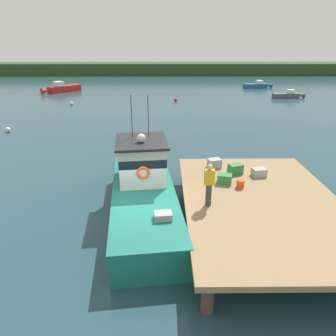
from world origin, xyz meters
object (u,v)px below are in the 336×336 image
moored_boat_mid_harbor (257,85)px  moored_boat_off_the_point (288,95)px  crate_single_far (235,169)px  bait_bucket (240,184)px  moored_boat_near_channel (62,88)px  crate_single_by_cleat (259,172)px  mooring_buoy_channel_marker (8,130)px  mooring_buoy_spare_mooring (72,103)px  crate_stack_mid_dock (214,163)px  main_fishing_boat (143,190)px  crate_stack_near_edge (225,179)px  mooring_buoy_outer (176,100)px  deckhand_by_the_boat (209,184)px

moored_boat_mid_harbor → moored_boat_off_the_point: (1.44, -9.35, -0.04)m
moored_boat_mid_harbor → crate_single_far: bearing=-107.2°
bait_bucket → moored_boat_near_channel: bait_bucket is taller
crate_single_by_cleat → mooring_buoy_channel_marker: size_ratio=1.42×
mooring_buoy_channel_marker → mooring_buoy_spare_mooring: bearing=80.5°
crate_single_by_cleat → crate_stack_mid_dock: crate_stack_mid_dock is taller
main_fishing_boat → crate_single_by_cleat: bearing=10.4°
main_fishing_boat → mooring_buoy_channel_marker: (-11.83, 12.61, -0.80)m
crate_stack_near_edge → mooring_buoy_outer: 26.18m
main_fishing_boat → deckhand_by_the_boat: main_fishing_boat is taller
moored_boat_near_channel → moored_boat_mid_harbor: bearing=7.4°
main_fishing_boat → crate_single_far: main_fishing_boat is taller
bait_bucket → mooring_buoy_outer: bearing=93.9°
main_fishing_boat → mooring_buoy_channel_marker: size_ratio=23.46×
mooring_buoy_channel_marker → moored_boat_off_the_point: bearing=29.3°
crate_stack_mid_dock → mooring_buoy_spare_mooring: 25.82m
bait_bucket → moored_boat_off_the_point: (12.92, 28.99, -1.01)m
crate_stack_mid_dock → moored_boat_off_the_point: crate_stack_mid_dock is taller
crate_stack_mid_dock → mooring_buoy_outer: 24.40m
crate_stack_mid_dock → moored_boat_mid_harbor: 38.16m
bait_bucket → mooring_buoy_spare_mooring: bait_bucket is taller
main_fishing_boat → bait_bucket: size_ratio=29.24×
main_fishing_boat → crate_stack_near_edge: 3.50m
crate_single_by_cleat → moored_boat_mid_harbor: bearing=74.4°
crate_single_far → moored_boat_mid_harbor: size_ratio=0.13×
deckhand_by_the_boat → bait_bucket: bearing=44.0°
crate_stack_near_edge → bait_bucket: (0.58, -0.44, -0.03)m
bait_bucket → moored_boat_near_channel: bearing=117.8°
moored_boat_near_channel → moored_boat_off_the_point: (31.10, -5.48, -0.15)m
crate_single_far → crate_stack_mid_dock: size_ratio=1.00×
moored_boat_near_channel → crate_single_far: bearing=-61.0°
mooring_buoy_spare_mooring → bait_bucket: bearing=-60.2°
crate_single_far → bait_bucket: crate_single_far is taller
crate_stack_mid_dock → mooring_buoy_spare_mooring: (-13.20, 22.16, -1.23)m
main_fishing_boat → moored_boat_near_channel: bearing=112.4°
bait_bucket → crate_single_far: bearing=86.0°
crate_single_far → crate_stack_mid_dock: 1.13m
main_fishing_boat → moored_boat_mid_harbor: 41.16m
crate_single_by_cleat → mooring_buoy_channel_marker: (-16.99, 11.66, -1.17)m
crate_stack_mid_dock → moored_boat_off_the_point: (13.68, 26.78, -1.05)m
crate_single_by_cleat → mooring_buoy_spare_mooring: crate_single_by_cleat is taller
crate_single_far → crate_single_by_cleat: 1.05m
crate_stack_near_edge → bait_bucket: bearing=-36.8°
bait_bucket → moored_boat_mid_harbor: (11.49, 38.34, -0.97)m
moored_boat_off_the_point → mooring_buoy_outer: size_ratio=10.56×
crate_single_far → bait_bucket: 1.48m
mooring_buoy_channel_marker → crate_single_by_cleat: bearing=-34.5°
moored_boat_mid_harbor → moored_boat_near_channel: size_ratio=0.90×
deckhand_by_the_boat → moored_boat_near_channel: bearing=114.9°
crate_single_far → crate_single_by_cleat: crate_single_far is taller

